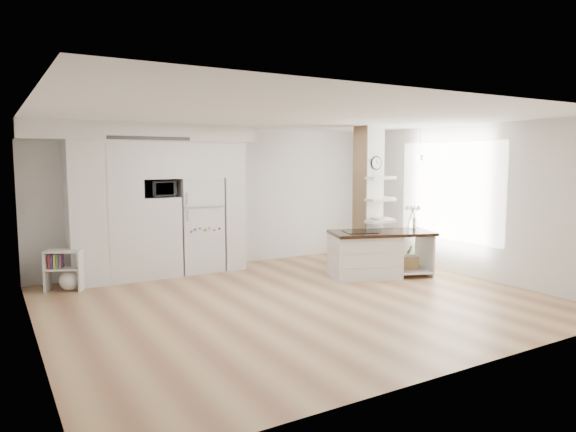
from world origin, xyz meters
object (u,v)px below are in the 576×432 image
Objects in this scene: kitchen_island at (371,253)px; floor_plant_a at (407,256)px; bookshelf at (66,273)px; refrigerator at (199,225)px.

kitchen_island is 4.28× the size of floor_plant_a.
bookshelf is 6.08m from floor_plant_a.
refrigerator is at bearing 32.07° from bookshelf.
bookshelf is at bearing 179.82° from kitchen_island.
floor_plant_a is at bearing -27.44° from refrigerator.
refrigerator is at bearing 152.56° from floor_plant_a.
refrigerator is 4.02m from floor_plant_a.
floor_plant_a is (1.05, 0.17, -0.20)m from kitchen_island.
floor_plant_a is (3.52, -1.83, -0.64)m from refrigerator.
refrigerator is at bearing 160.25° from kitchen_island.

